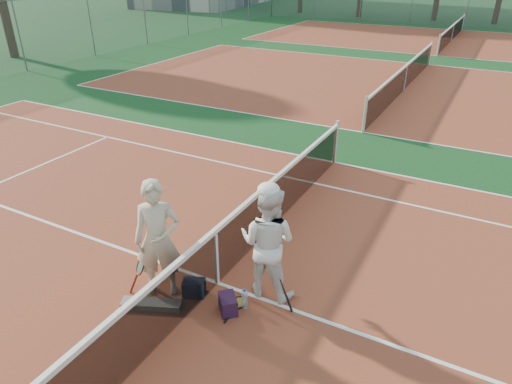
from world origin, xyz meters
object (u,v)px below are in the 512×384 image
Objects in this scene: player_b at (268,242)px; racket_spare at (239,302)px; racket_black_held at (283,297)px; sports_bag_navy at (194,288)px; water_bottle at (245,299)px; net_main at (216,257)px; player_a at (158,239)px; sports_bag_purple at (228,304)px; racket_red at (141,275)px.

racket_spare is (-0.24, -0.46, -0.89)m from player_b.
racket_black_held is at bearing -83.14° from racket_spare.
player_b is 1.36m from sports_bag_navy.
racket_black_held is at bearing 16.28° from water_bottle.
player_a is (-0.65, -0.54, 0.43)m from net_main.
player_a is 1.53m from racket_spare.
player_b is at bearing 32.85° from sports_bag_navy.
player_b is 5.43× the size of sports_bag_navy.
sports_bag_navy is at bearing 173.87° from sports_bag_purple.
racket_red reaches higher than water_bottle.
net_main is 0.58m from sports_bag_navy.
racket_black_held is 0.81m from sports_bag_purple.
racket_black_held is 0.73m from racket_spare.
player_a is 0.74m from racket_red.
player_a is at bearing -168.86° from water_bottle.
racket_spare is at bearing -17.37° from player_a.
racket_red is at bearing 22.90° from player_b.
player_b reaches higher than sports_bag_purple.
racket_spare is 0.73m from sports_bag_navy.
racket_black_held is at bearing -5.94° from net_main.
sports_bag_navy is at bearing -15.16° from player_a.
sports_bag_navy is 0.83m from water_bottle.
net_main is at bearing -20.89° from racket_red.
sports_bag_navy is (-1.37, -0.28, -0.16)m from racket_black_held.
net_main is at bearing -44.32° from racket_black_held.
sports_bag_navy is 0.65m from sports_bag_purple.
net_main reaches higher than racket_black_held.
racket_spare is at bearing -40.46° from racket_red.
player_b reaches higher than water_bottle.
water_bottle reaches higher than sports_bag_navy.
racket_spare is at bearing -27.55° from racket_black_held.
net_main reaches higher than sports_bag_navy.
water_bottle is at bearing 8.25° from sports_bag_navy.
net_main is at bearing 60.95° from racket_spare.
racket_black_held reaches higher than racket_spare.
player_b is (0.78, 0.21, 0.39)m from net_main.
sports_bag_purple is at bearing -12.44° from racket_black_held.
player_a reaches higher than water_bottle.
water_bottle reaches higher than racket_spare.
net_main is 18.29× the size of racket_spare.
racket_black_held reaches higher than water_bottle.
sports_bag_navy is 1.11× the size of water_bottle.
water_bottle is (-0.55, -0.16, -0.14)m from racket_black_held.
racket_black_held is at bearing 11.51° from sports_bag_navy.
racket_spare is 0.26m from sports_bag_purple.
racket_black_held is at bearing 25.93° from sports_bag_purple.
racket_red is at bearing 101.74° from racket_spare.
net_main is 0.78m from sports_bag_purple.
player_b is 3.01× the size of racket_spare.
racket_red reaches higher than sports_bag_purple.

